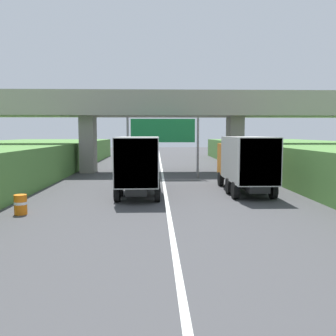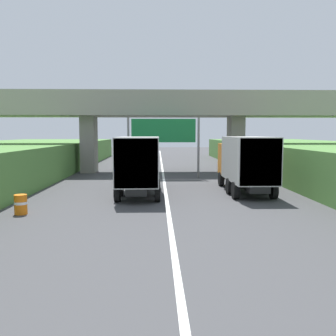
{
  "view_description": "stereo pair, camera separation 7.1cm",
  "coord_description": "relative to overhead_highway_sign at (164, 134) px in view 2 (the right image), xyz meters",
  "views": [
    {
      "loc": [
        -0.57,
        3.63,
        3.64
      ],
      "look_at": [
        0.0,
        20.89,
        2.0
      ],
      "focal_mm": 39.06,
      "sensor_mm": 36.0,
      "label": 1
    },
    {
      "loc": [
        -0.5,
        3.63,
        3.64
      ],
      "look_at": [
        0.0,
        20.89,
        2.0
      ],
      "focal_mm": 39.06,
      "sensor_mm": 36.0,
      "label": 2
    }
  ],
  "objects": [
    {
      "name": "construction_barrel_3",
      "position": [
        -6.66,
        -13.31,
        -3.12
      ],
      "size": [
        0.57,
        0.57,
        0.9
      ],
      "color": "orange",
      "rests_on": "ground"
    },
    {
      "name": "overpass_bridge",
      "position": [
        0.0,
        4.65,
        1.97
      ],
      "size": [
        40.0,
        4.8,
        7.42
      ],
      "color": "gray",
      "rests_on": "ground"
    },
    {
      "name": "truck_orange",
      "position": [
        4.89,
        -7.49,
        -1.65
      ],
      "size": [
        2.44,
        7.3,
        3.44
      ],
      "color": "black",
      "rests_on": "ground"
    },
    {
      "name": "overhead_highway_sign",
      "position": [
        0.0,
        0.0,
        0.0
      ],
      "size": [
        5.88,
        0.18,
        4.92
      ],
      "color": "slate",
      "rests_on": "ground"
    },
    {
      "name": "truck_black",
      "position": [
        -1.57,
        -8.13,
        -1.65
      ],
      "size": [
        2.44,
        7.3,
        3.44
      ],
      "color": "black",
      "rests_on": "ground"
    },
    {
      "name": "car_red",
      "position": [
        -1.67,
        25.75,
        -2.73
      ],
      "size": [
        1.86,
        4.1,
        1.72
      ],
      "color": "red",
      "rests_on": "ground"
    },
    {
      "name": "lane_centre_stripe",
      "position": [
        0.0,
        -2.94,
        -3.58
      ],
      "size": [
        0.2,
        100.77,
        0.01
      ],
      "primitive_type": "cube",
      "color": "white",
      "rests_on": "ground"
    }
  ]
}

